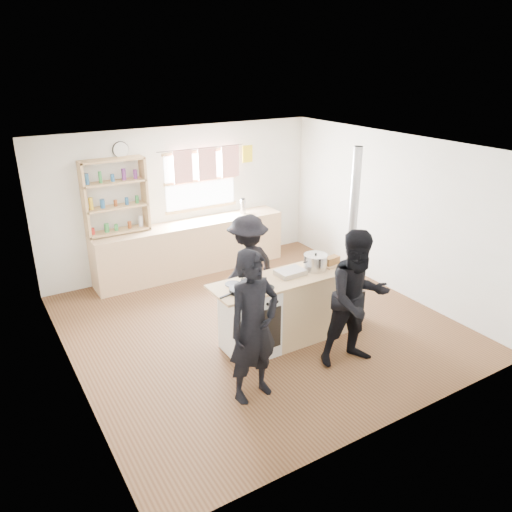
# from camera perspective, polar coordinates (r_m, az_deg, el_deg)

# --- Properties ---
(ground) EXTENTS (5.00, 5.00, 0.01)m
(ground) POSITION_cam_1_polar(r_m,az_deg,el_deg) (7.19, 0.17, -7.81)
(ground) COLOR brown
(ground) RESTS_ON ground
(back_counter) EXTENTS (3.40, 0.55, 0.90)m
(back_counter) POSITION_cam_1_polar(r_m,az_deg,el_deg) (8.80, -7.38, 0.97)
(back_counter) COLOR #D7B081
(back_counter) RESTS_ON ground
(shelving_unit) EXTENTS (1.00, 0.28, 1.20)m
(shelving_unit) POSITION_cam_1_polar(r_m,az_deg,el_deg) (8.21, -15.79, 6.60)
(shelving_unit) COLOR tan
(shelving_unit) RESTS_ON back_counter
(thermos) EXTENTS (0.10, 0.10, 0.27)m
(thermos) POSITION_cam_1_polar(r_m,az_deg,el_deg) (9.05, -1.50, 5.66)
(thermos) COLOR silver
(thermos) RESTS_ON back_counter
(cooking_island) EXTENTS (1.97, 0.64, 0.93)m
(cooking_island) POSITION_cam_1_polar(r_m,az_deg,el_deg) (6.63, 3.73, -5.94)
(cooking_island) COLOR white
(cooking_island) RESTS_ON ground
(skillet_greens) EXTENTS (0.32, 0.32, 0.05)m
(skillet_greens) POSITION_cam_1_polar(r_m,az_deg,el_deg) (5.98, -1.85, -3.87)
(skillet_greens) COLOR black
(skillet_greens) RESTS_ON cooking_island
(roast_tray) EXTENTS (0.37, 0.28, 0.06)m
(roast_tray) POSITION_cam_1_polar(r_m,az_deg,el_deg) (6.46, 3.95, -1.83)
(roast_tray) COLOR silver
(roast_tray) RESTS_ON cooking_island
(stockpot_stove) EXTENTS (0.25, 0.25, 0.20)m
(stockpot_stove) POSITION_cam_1_polar(r_m,az_deg,el_deg) (6.19, -0.66, -2.34)
(stockpot_stove) COLOR silver
(stockpot_stove) RESTS_ON cooking_island
(stockpot_counter) EXTENTS (0.32, 0.32, 0.23)m
(stockpot_counter) POSITION_cam_1_polar(r_m,az_deg,el_deg) (6.62, 6.80, -0.69)
(stockpot_counter) COLOR #B3B3B5
(stockpot_counter) RESTS_ON cooking_island
(bread_board) EXTENTS (0.31, 0.24, 0.12)m
(bread_board) POSITION_cam_1_polar(r_m,az_deg,el_deg) (6.80, 8.63, -0.64)
(bread_board) COLOR tan
(bread_board) RESTS_ON cooking_island
(flue_heater) EXTENTS (0.35, 0.35, 2.50)m
(flue_heater) POSITION_cam_1_polar(r_m,az_deg,el_deg) (7.12, 10.53, -2.62)
(flue_heater) COLOR black
(flue_heater) RESTS_ON ground
(person_near_left) EXTENTS (0.68, 0.49, 1.74)m
(person_near_left) POSITION_cam_1_polar(r_m,az_deg,el_deg) (5.37, -0.29, -8.10)
(person_near_left) COLOR black
(person_near_left) RESTS_ON ground
(person_near_right) EXTENTS (0.95, 0.80, 1.72)m
(person_near_right) POSITION_cam_1_polar(r_m,az_deg,el_deg) (6.10, 11.51, -4.83)
(person_near_right) COLOR black
(person_near_right) RESTS_ON ground
(person_far) EXTENTS (1.12, 0.83, 1.55)m
(person_far) POSITION_cam_1_polar(r_m,az_deg,el_deg) (7.06, -0.94, -1.36)
(person_far) COLOR black
(person_far) RESTS_ON ground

